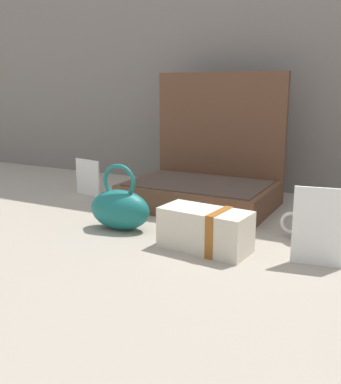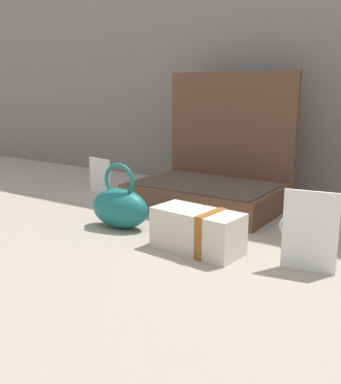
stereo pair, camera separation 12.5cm
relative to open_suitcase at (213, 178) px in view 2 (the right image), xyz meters
name	(u,v)px [view 2 (the right image)]	position (x,y,z in m)	size (l,w,h in m)	color
ground_plane	(178,226)	(0.03, -0.26, -0.09)	(6.00, 6.00, 0.00)	#9E9384
open_suitcase	(213,178)	(0.00, 0.00, 0.00)	(0.47, 0.34, 0.44)	brown
teal_pouch_handbag	(120,207)	(-0.10, -0.36, -0.03)	(0.18, 0.11, 0.18)	#196B66
cream_toiletry_bag	(198,231)	(0.18, -0.40, -0.04)	(0.23, 0.12, 0.11)	beige
coffee_mug	(307,229)	(0.38, -0.21, -0.05)	(0.12, 0.08, 0.08)	silver
info_card_left	(100,176)	(-0.43, -0.08, -0.03)	(0.12, 0.01, 0.13)	white
poster_card_right	(310,232)	(0.43, -0.37, 0.00)	(0.12, 0.01, 0.18)	white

